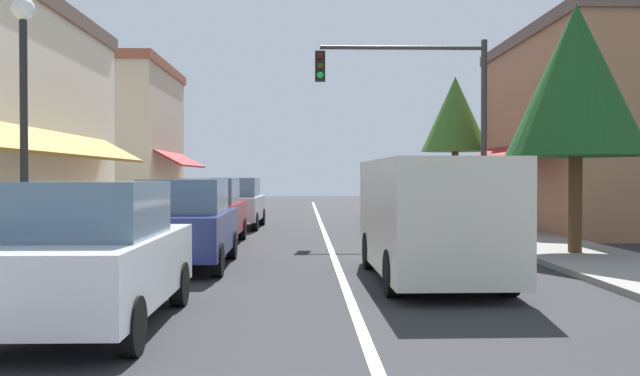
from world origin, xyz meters
name	(u,v)px	position (x,y,z in m)	size (l,w,h in m)	color
ground_plane	(325,235)	(0.00, 18.00, 0.00)	(80.00, 80.00, 0.00)	#28282B
sidewalk_left	(148,233)	(-5.50, 18.00, 0.06)	(2.60, 56.00, 0.12)	gray
sidewalk_right	(500,232)	(5.50, 18.00, 0.06)	(2.60, 56.00, 0.12)	gray
lane_center_stripe	(325,234)	(0.00, 18.00, 0.00)	(0.14, 52.00, 0.01)	silver
storefront_right_block	(604,131)	(9.70, 20.00, 3.40)	(7.12, 10.20, 6.79)	#9E6B4C
storefront_far_left	(108,140)	(-9.54, 28.00, 3.45)	(6.81, 8.20, 6.89)	#BCAD8E
parked_car_nearest_left	(92,255)	(-3.24, 4.98, 0.88)	(1.78, 4.10, 1.77)	silver
parked_car_second_left	(185,224)	(-3.05, 10.41, 0.88)	(1.81, 4.11, 1.77)	navy
parked_car_third_left	(208,212)	(-3.24, 14.99, 0.88)	(1.81, 4.11, 1.77)	maroon
parked_car_far_left	(236,203)	(-3.05, 20.81, 0.88)	(1.88, 4.15, 1.77)	#B7BABF
van_in_lane	(430,215)	(1.53, 8.59, 1.15)	(2.06, 5.21, 2.12)	beige
traffic_signal_mast_arm	(427,102)	(3.04, 17.24, 4.07)	(5.22, 0.50, 5.96)	#333333
street_lamp_left_near	(24,93)	(-5.06, 7.49, 3.13)	(0.36, 0.36, 4.62)	black
tree_right_near	(576,81)	(5.43, 11.88, 3.97)	(3.11, 3.11, 5.70)	#4C331E
tree_right_far	(455,115)	(5.91, 26.13, 4.49)	(2.94, 2.94, 6.14)	#4C331E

